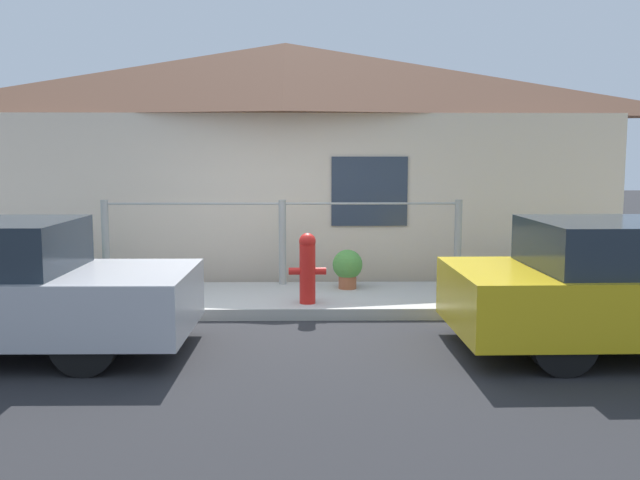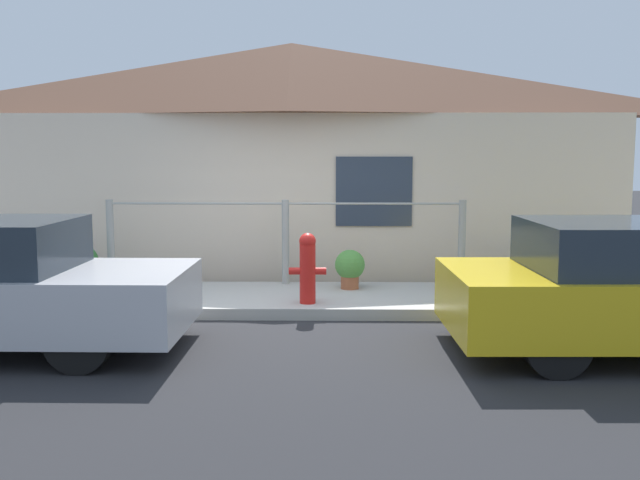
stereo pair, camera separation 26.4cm
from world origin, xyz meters
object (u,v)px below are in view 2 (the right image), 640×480
at_px(fire_hydrant, 308,267).
at_px(potted_plant_near_hydrant, 350,267).
at_px(potted_plant_corner, 538,263).
at_px(potted_plant_by_fence, 82,263).

relative_size(fire_hydrant, potted_plant_near_hydrant, 1.63).
xyz_separation_m(fire_hydrant, potted_plant_near_hydrant, (0.53, 0.93, -0.15)).
bearing_deg(potted_plant_near_hydrant, potted_plant_corner, 3.54).
xyz_separation_m(potted_plant_near_hydrant, potted_plant_by_fence, (-3.54, -0.02, 0.04)).
distance_m(potted_plant_by_fence, potted_plant_corner, 6.06).
bearing_deg(potted_plant_by_fence, potted_plant_corner, 1.69).
bearing_deg(potted_plant_by_fence, fire_hydrant, -16.78).
bearing_deg(fire_hydrant, potted_plant_near_hydrant, 60.49).
height_order(potted_plant_by_fence, potted_plant_corner, potted_plant_by_fence).
height_order(potted_plant_near_hydrant, potted_plant_by_fence, potted_plant_by_fence).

